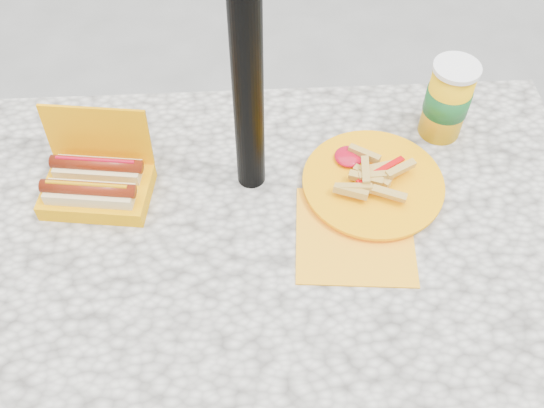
{
  "coord_description": "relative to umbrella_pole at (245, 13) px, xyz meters",
  "views": [
    {
      "loc": [
        -0.0,
        -0.56,
        1.6
      ],
      "look_at": [
        0.03,
        0.06,
        0.8
      ],
      "focal_mm": 40.0,
      "sensor_mm": 36.0,
      "label": 1
    }
  ],
  "objects": [
    {
      "name": "fries_plate",
      "position": [
        0.21,
        -0.04,
        -0.34
      ],
      "size": [
        0.28,
        0.34,
        0.05
      ],
      "rotation": [
        0.0,
        0.0,
        -0.12
      ],
      "color": "#FFA417",
      "rests_on": "picnic_table"
    },
    {
      "name": "umbrella_pole",
      "position": [
        0.0,
        0.0,
        0.0
      ],
      "size": [
        0.05,
        0.05,
        2.2
      ],
      "primitive_type": "cylinder",
      "color": "black",
      "rests_on": "ground"
    },
    {
      "name": "picnic_table",
      "position": [
        0.0,
        -0.16,
        -0.46
      ],
      "size": [
        1.2,
        0.8,
        0.75
      ],
      "color": "beige",
      "rests_on": "ground"
    },
    {
      "name": "soda_cup",
      "position": [
        0.37,
        0.1,
        -0.27
      ],
      "size": [
        0.09,
        0.09,
        0.16
      ],
      "rotation": [
        0.0,
        0.0,
        -0.03
      ],
      "color": "#FFB407",
      "rests_on": "picnic_table"
    },
    {
      "name": "ground",
      "position": [
        0.0,
        -0.16,
        -1.1
      ],
      "size": [
        60.0,
        60.0,
        0.0
      ],
      "primitive_type": "plane",
      "color": "slate"
    },
    {
      "name": "hotdog_box",
      "position": [
        -0.27,
        -0.03,
        -0.32
      ],
      "size": [
        0.2,
        0.16,
        0.15
      ],
      "rotation": [
        0.0,
        0.0,
        -0.14
      ],
      "color": "#FF9E00",
      "rests_on": "picnic_table"
    }
  ]
}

